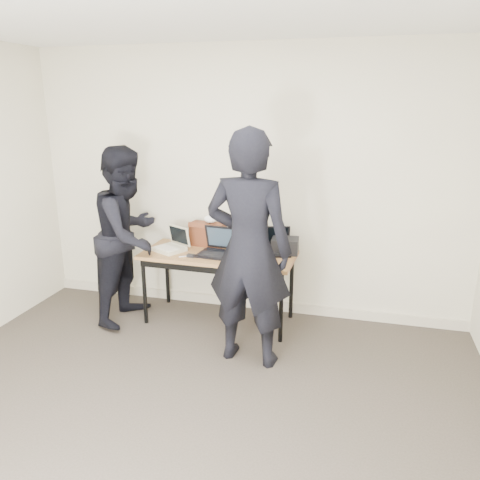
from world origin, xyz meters
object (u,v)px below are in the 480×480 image
(laptop_center, at_px, (218,248))
(leather_satchel, at_px, (208,234))
(desk, at_px, (218,259))
(person_typist, at_px, (249,250))
(person_observer, at_px, (128,235))
(equipment_box, at_px, (285,246))
(laptop_beige, at_px, (172,246))
(laptop_right, at_px, (273,247))

(laptop_center, xyz_separation_m, leather_satchel, (-0.18, 0.24, 0.07))
(desk, distance_m, person_typist, 0.85)
(person_typist, bearing_deg, person_observer, -15.59)
(desk, distance_m, laptop_center, 0.12)
(equipment_box, relative_size, person_typist, 0.13)
(laptop_beige, height_order, person_observer, person_observer)
(leather_satchel, relative_size, equipment_box, 1.48)
(laptop_center, xyz_separation_m, laptop_right, (0.51, 0.19, -0.00))
(laptop_right, height_order, equipment_box, laptop_right)
(laptop_beige, xyz_separation_m, equipment_box, (1.11, 0.20, 0.03))
(laptop_center, bearing_deg, person_typist, -47.91)
(leather_satchel, height_order, person_typist, person_typist)
(equipment_box, distance_m, person_typist, 0.87)
(laptop_beige, distance_m, leather_satchel, 0.39)
(laptop_center, xyz_separation_m, person_typist, (0.46, -0.62, 0.21))
(leather_satchel, bearing_deg, laptop_beige, -133.97)
(laptop_center, height_order, person_typist, person_typist)
(laptop_right, relative_size, person_observer, 0.23)
(laptop_beige, bearing_deg, leather_satchel, 65.23)
(laptop_beige, relative_size, laptop_right, 0.96)
(laptop_center, distance_m, leather_satchel, 0.31)
(laptop_center, distance_m, equipment_box, 0.66)
(laptop_right, height_order, person_typist, person_typist)
(desk, bearing_deg, laptop_center, -72.13)
(laptop_center, distance_m, person_observer, 0.91)
(laptop_right, relative_size, equipment_box, 1.56)
(person_observer, bearing_deg, leather_satchel, -57.67)
(equipment_box, xyz_separation_m, person_observer, (-1.52, -0.32, 0.08))
(laptop_right, xyz_separation_m, leather_satchel, (-0.69, 0.04, 0.07))
(desk, relative_size, laptop_center, 4.12)
(laptop_center, xyz_separation_m, equipment_box, (0.63, 0.20, 0.02))
(equipment_box, bearing_deg, leather_satchel, 177.48)
(laptop_beige, height_order, equipment_box, laptop_beige)
(desk, height_order, equipment_box, equipment_box)
(person_typist, bearing_deg, laptop_center, -48.70)
(laptop_center, bearing_deg, leather_satchel, 133.30)
(desk, distance_m, laptop_beige, 0.50)
(laptop_right, distance_m, equipment_box, 0.12)
(laptop_center, relative_size, laptop_right, 0.92)
(desk, xyz_separation_m, person_observer, (-0.89, -0.13, 0.22))
(laptop_beige, xyz_separation_m, leather_satchel, (0.30, 0.23, 0.08))
(person_typist, height_order, person_observer, person_typist)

